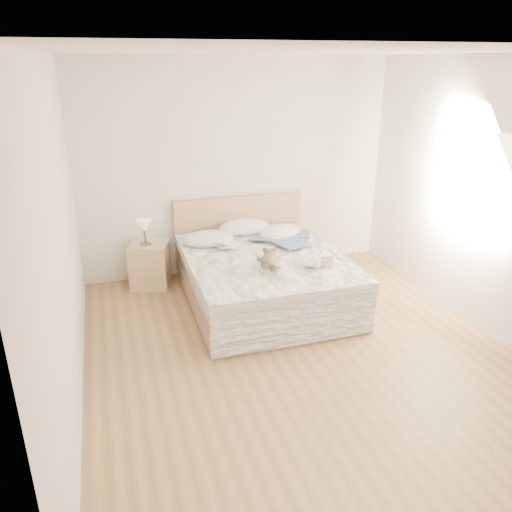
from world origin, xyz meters
name	(u,v)px	position (x,y,z in m)	size (l,w,h in m)	color
floor	(299,352)	(0.00, 0.00, 0.00)	(4.00, 4.50, 0.00)	brown
ceiling	(311,51)	(0.00, 0.00, 2.70)	(4.00, 4.50, 0.00)	white
wall_back	(237,168)	(0.00, 2.25, 1.35)	(4.00, 0.02, 2.70)	silver
wall_front	(487,356)	(0.00, -2.25, 1.35)	(4.00, 0.02, 2.70)	silver
wall_left	(60,242)	(-2.00, 0.00, 1.35)	(0.02, 4.50, 2.70)	silver
wall_right	(494,201)	(2.00, 0.00, 1.35)	(0.02, 4.50, 2.70)	silver
window	(474,184)	(1.99, 0.30, 1.45)	(0.02, 1.30, 1.10)	white
bed	(262,276)	(0.00, 1.19, 0.31)	(1.72, 2.14, 1.00)	tan
nightstand	(150,265)	(-1.20, 1.98, 0.28)	(0.45, 0.40, 0.56)	tan
table_lamp	(144,227)	(-1.24, 1.94, 0.78)	(0.25, 0.25, 0.31)	#4F4A45
pillow_left	(209,239)	(-0.51, 1.70, 0.64)	(0.62, 0.43, 0.18)	white
pillow_middle	(245,228)	(0.02, 1.99, 0.64)	(0.66, 0.46, 0.20)	white
pillow_right	(279,232)	(0.38, 1.68, 0.64)	(0.58, 0.40, 0.17)	white
blouse	(287,241)	(0.38, 1.39, 0.63)	(0.55, 0.59, 0.02)	#3B4F75
photo_book	(227,246)	(-0.35, 1.43, 0.63)	(0.29, 0.20, 0.02)	white
childrens_book	(320,262)	(0.47, 0.66, 0.63)	(0.34, 0.23, 0.02)	beige
teddy_bear	(269,266)	(-0.10, 0.67, 0.65)	(0.22, 0.31, 0.16)	brown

